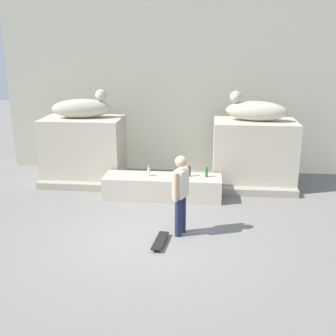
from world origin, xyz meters
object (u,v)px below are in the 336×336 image
Objects in this scene: statue_reclining_left at (83,108)px; skateboard at (160,241)px; skater at (181,192)px; bottle_brown at (189,171)px; bottle_green at (206,172)px; bottle_clear at (149,172)px; statue_reclining_right at (255,110)px.

statue_reclining_left is 2.05× the size of skateboard.
skater is at bearing -59.45° from statue_reclining_left.
bottle_green is at bearing -0.66° from bottle_brown.
skater is 2.29m from bottle_clear.
statue_reclining_left reaches higher than bottle_green.
bottle_brown is 1.08× the size of bottle_green.
bottle_green is at bearing -12.29° from skateboard.
skater reaches higher than bottle_clear.
statue_reclining_left is at bearing 159.02° from bottle_brown.
statue_reclining_left is 1.00× the size of skater.
statue_reclining_right reaches higher than bottle_brown.
skateboard is 3.17× the size of bottle_clear.
skater reaches higher than bottle_green.
statue_reclining_left is 6.51× the size of bottle_clear.
statue_reclining_right is 5.66× the size of bottle_green.
statue_reclining_left is 3.87m from bottle_green.
skater is 5.24× the size of bottle_brown.
statue_reclining_right is 6.46× the size of bottle_clear.
statue_reclining_right is at bearing 24.21° from bottle_clear.
statue_reclining_right is 2.18m from bottle_green.
skateboard is 2.73m from bottle_brown.
statue_reclining_left is at bearing 161.38° from bottle_green.
skateboard is 2.82m from bottle_green.
bottle_brown reaches higher than bottle_clear.
bottle_brown is at bearing -3.45° from skateboard.
statue_reclining_right is 4.75m from skateboard.
skater is at bearing -103.34° from bottle_green.
statue_reclining_right is 1.00× the size of skater.
bottle_clear is at bearing 18.83° from skateboard.
statue_reclining_left is 2.71m from bottle_clear.
bottle_clear is at bearing 32.86° from statue_reclining_right.
bottle_brown is at bearing 19.83° from skater.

